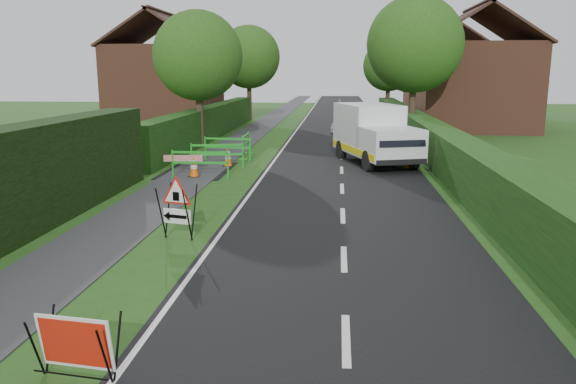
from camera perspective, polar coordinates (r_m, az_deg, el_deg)
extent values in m
plane|color=#244C15|center=(10.78, -7.80, -8.17)|extent=(120.00, 120.00, 0.00)
cube|color=black|center=(45.00, 5.33, 7.32)|extent=(6.00, 90.00, 0.02)
cube|color=#2D2D30|center=(45.31, -1.70, 7.40)|extent=(2.00, 90.00, 0.02)
cube|color=#14380F|center=(32.89, -7.86, 5.50)|extent=(1.00, 24.00, 1.80)
cube|color=#14380F|center=(26.44, 14.14, 3.66)|extent=(1.20, 50.00, 1.50)
cube|color=brown|center=(41.72, -12.31, 10.50)|extent=(7.00, 7.00, 5.50)
cube|color=#331E19|center=(42.36, -14.90, 15.61)|extent=(4.00, 7.40, 2.58)
cube|color=#331E19|center=(41.33, -10.15, 15.91)|extent=(4.00, 7.40, 2.58)
cube|color=#331E19|center=(41.90, -12.63, 17.26)|extent=(0.25, 7.40, 0.18)
cube|color=brown|center=(38.84, 18.28, 10.08)|extent=(7.00, 7.00, 5.50)
cube|color=#331E19|center=(38.58, 16.04, 15.93)|extent=(4.00, 7.40, 2.58)
cube|color=#331E19|center=(39.36, 21.23, 15.51)|extent=(4.00, 7.40, 2.58)
cube|color=#331E19|center=(39.03, 18.78, 17.33)|extent=(0.25, 7.40, 0.18)
cube|color=brown|center=(52.75, 15.93, 10.60)|extent=(7.00, 7.00, 5.50)
cube|color=#331E19|center=(52.53, 14.24, 14.88)|extent=(4.00, 7.40, 2.58)
cube|color=#331E19|center=(53.17, 18.09, 14.63)|extent=(4.00, 7.40, 2.58)
cube|color=#331E19|center=(52.89, 16.25, 15.94)|extent=(0.25, 7.40, 0.18)
cylinder|color=#2D2116|center=(28.80, -8.93, 7.17)|extent=(0.36, 0.36, 2.62)
sphere|color=#1D4512|center=(28.71, -9.14, 13.51)|extent=(4.40, 4.40, 4.40)
cylinder|color=#2D2116|center=(32.18, 12.46, 7.85)|extent=(0.36, 0.36, 2.97)
sphere|color=#1D4512|center=(32.14, 12.77, 14.43)|extent=(5.20, 5.20, 5.20)
cylinder|color=#2D2116|center=(44.45, -3.94, 9.08)|extent=(0.36, 0.36, 2.80)
sphere|color=#1D4512|center=(44.40, -4.00, 13.52)|extent=(4.80, 4.80, 4.80)
cylinder|color=#2D2116|center=(48.08, 10.06, 8.95)|extent=(0.36, 0.36, 2.45)
sphere|color=#1D4512|center=(48.02, 10.20, 12.53)|extent=(4.20, 4.20, 4.20)
cylinder|color=black|center=(7.71, -24.32, -14.31)|extent=(0.07, 0.29, 0.81)
cylinder|color=black|center=(7.92, -23.00, -13.46)|extent=(0.07, 0.29, 0.81)
cylinder|color=black|center=(7.22, -18.13, -15.66)|extent=(0.07, 0.29, 0.81)
cylinder|color=black|center=(7.45, -16.92, -14.68)|extent=(0.07, 0.29, 0.81)
cylinder|color=black|center=(7.57, -21.25, -16.95)|extent=(0.99, 0.15, 0.02)
cube|color=white|center=(7.52, -20.81, -14.10)|extent=(1.00, 0.25, 0.71)
cube|color=red|center=(7.51, -20.87, -14.14)|extent=(0.91, 0.22, 0.61)
cylinder|color=black|center=(12.82, -12.78, -2.10)|extent=(0.12, 0.38, 1.23)
cylinder|color=black|center=(13.08, -12.07, -1.79)|extent=(0.12, 0.38, 1.23)
cylinder|color=black|center=(12.49, -10.19, -2.36)|extent=(0.12, 0.38, 1.23)
cylinder|color=black|center=(12.75, -9.52, -2.04)|extent=(0.12, 0.38, 1.23)
cube|color=white|center=(12.78, -11.19, -2.45)|extent=(0.67, 0.19, 0.33)
cube|color=black|center=(12.77, -11.23, -2.47)|extent=(0.48, 0.13, 0.08)
cone|color=black|center=(12.90, -12.25, -2.36)|extent=(0.20, 0.23, 0.20)
cube|color=black|center=(12.66, -11.32, -0.44)|extent=(0.15, 0.05, 0.20)
cube|color=silver|center=(24.06, 8.12, 6.49)|extent=(2.94, 3.75, 1.97)
cube|color=silver|center=(21.80, 10.41, 4.83)|extent=(2.59, 2.64, 1.20)
cube|color=black|center=(20.84, 11.53, 5.27)|extent=(1.78, 0.77, 0.55)
cube|color=yellow|center=(22.91, 6.49, 4.29)|extent=(1.56, 4.80, 0.24)
cube|color=yellow|center=(23.66, 11.22, 4.38)|extent=(1.56, 4.80, 0.24)
cube|color=black|center=(20.96, 11.42, 3.01)|extent=(1.94, 0.73, 0.20)
cylinder|color=black|center=(21.50, 8.14, 3.13)|extent=(0.48, 0.85, 0.82)
cylinder|color=black|center=(22.21, 12.58, 3.25)|extent=(0.48, 0.85, 0.82)
cylinder|color=black|center=(24.56, 5.43, 4.31)|extent=(0.48, 0.85, 0.82)
cylinder|color=black|center=(25.19, 9.41, 4.39)|extent=(0.48, 0.85, 0.82)
cube|color=black|center=(22.46, 12.15, 2.36)|extent=(0.38, 0.38, 0.04)
cone|color=#FF5F08|center=(22.40, 12.19, 3.36)|extent=(0.32, 0.32, 0.75)
cylinder|color=white|center=(22.40, 12.19, 3.26)|extent=(0.25, 0.25, 0.14)
cylinder|color=white|center=(22.37, 12.21, 3.74)|extent=(0.17, 0.17, 0.10)
cube|color=black|center=(23.26, 12.75, 2.66)|extent=(0.38, 0.38, 0.04)
cone|color=#FF5F08|center=(23.20, 12.80, 3.63)|extent=(0.32, 0.32, 0.75)
cylinder|color=white|center=(23.21, 12.79, 3.53)|extent=(0.25, 0.25, 0.14)
cylinder|color=white|center=(23.18, 12.81, 3.99)|extent=(0.17, 0.17, 0.10)
cube|color=black|center=(25.95, 11.46, 3.68)|extent=(0.38, 0.38, 0.04)
cone|color=#FF5F08|center=(25.90, 11.50, 4.54)|extent=(0.32, 0.32, 0.75)
cylinder|color=white|center=(25.91, 11.50, 4.46)|extent=(0.25, 0.25, 0.14)
cylinder|color=white|center=(25.88, 11.51, 4.87)|extent=(0.17, 0.17, 0.10)
cube|color=black|center=(20.53, -9.50, 1.57)|extent=(0.38, 0.38, 0.04)
cone|color=#FF5F08|center=(20.46, -9.54, 2.65)|extent=(0.32, 0.32, 0.75)
cylinder|color=white|center=(20.47, -9.54, 2.55)|extent=(0.25, 0.25, 0.14)
cylinder|color=white|center=(20.44, -9.55, 3.07)|extent=(0.17, 0.17, 0.10)
cube|color=black|center=(22.64, -6.11, 2.64)|extent=(0.38, 0.38, 0.04)
cone|color=#FF5F08|center=(22.57, -6.14, 3.63)|extent=(0.32, 0.32, 0.75)
cylinder|color=white|center=(22.58, -6.13, 3.53)|extent=(0.25, 0.25, 0.14)
cylinder|color=white|center=(22.55, -6.14, 4.00)|extent=(0.17, 0.17, 0.10)
cube|color=#1C9B1E|center=(20.51, -11.63, 2.84)|extent=(0.05, 0.05, 1.00)
cube|color=#1C9B1E|center=(20.05, -6.12, 2.81)|extent=(0.05, 0.05, 1.00)
cube|color=#1C9B1E|center=(20.20, -8.95, 4.00)|extent=(2.00, 0.07, 0.08)
cube|color=#1C9B1E|center=(20.25, -8.91, 2.96)|extent=(2.00, 0.07, 0.08)
cube|color=#1C9B1E|center=(20.59, -11.58, 1.52)|extent=(0.06, 0.35, 0.04)
cube|color=#1C9B1E|center=(20.13, -6.09, 1.46)|extent=(0.06, 0.35, 0.04)
cube|color=#1C9B1E|center=(22.24, -9.78, 3.62)|extent=(0.06, 0.06, 1.00)
cube|color=#1C9B1E|center=(22.22, -4.62, 3.74)|extent=(0.06, 0.06, 1.00)
cube|color=#1C9B1E|center=(22.15, -7.23, 4.76)|extent=(1.97, 0.45, 0.08)
cube|color=#1C9B1E|center=(22.20, -7.21, 3.81)|extent=(1.97, 0.45, 0.08)
cube|color=#1C9B1E|center=(22.31, -9.74, 2.40)|extent=(0.13, 0.35, 0.04)
cube|color=#1C9B1E|center=(22.29, -4.60, 2.52)|extent=(0.13, 0.35, 0.04)
cube|color=#1C9B1E|center=(24.55, -8.39, 4.45)|extent=(0.05, 0.05, 1.00)
cube|color=#1C9B1E|center=(23.97, -3.86, 4.37)|extent=(0.05, 0.05, 1.00)
cube|color=#1C9B1E|center=(24.19, -6.18, 5.40)|extent=(1.99, 0.25, 0.08)
cube|color=#1C9B1E|center=(24.23, -6.16, 4.53)|extent=(1.99, 0.25, 0.08)
cube|color=#1C9B1E|center=(24.62, -8.36, 3.34)|extent=(0.10, 0.35, 0.04)
cube|color=#1C9B1E|center=(24.04, -3.85, 3.23)|extent=(0.10, 0.35, 0.04)
cube|color=#1C9B1E|center=(24.35, -4.61, 4.48)|extent=(0.05, 0.05, 1.00)
cube|color=#1C9B1E|center=(26.32, -4.02, 5.06)|extent=(0.05, 0.05, 1.00)
cube|color=#1C9B1E|center=(25.29, -4.32, 5.72)|extent=(0.11, 2.00, 0.08)
cube|color=#1C9B1E|center=(25.33, -4.30, 4.89)|extent=(0.11, 2.00, 0.08)
cube|color=#1C9B1E|center=(24.42, -4.59, 3.36)|extent=(0.35, 0.07, 0.04)
cube|color=#1C9B1E|center=(26.38, -4.00, 4.02)|extent=(0.35, 0.07, 0.04)
cube|color=red|center=(22.14, -10.57, 2.24)|extent=(1.50, 0.18, 0.25)
cylinder|color=#BF7F4C|center=(8.17, -17.83, -15.53)|extent=(0.12, 0.07, 0.07)
imported|color=silver|center=(35.52, 6.36, 7.12)|extent=(2.69, 4.28, 1.36)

